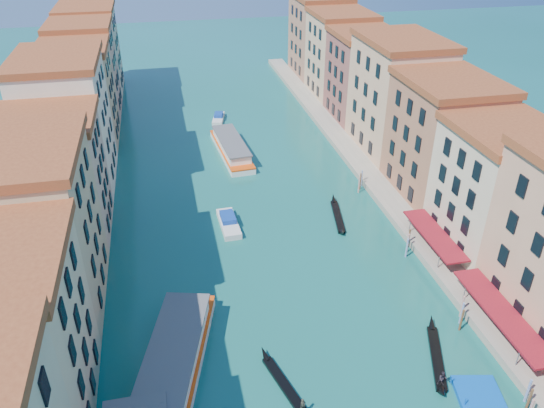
{
  "coord_description": "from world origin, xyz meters",
  "views": [
    {
      "loc": [
        -10.87,
        -13.14,
        41.5
      ],
      "look_at": [
        2.07,
        46.93,
        5.63
      ],
      "focal_mm": 35.0,
      "sensor_mm": 36.0,
      "label": 1
    }
  ],
  "objects_px": {
    "vaporetto_near": "(172,370)",
    "gondola_fore": "(285,385)",
    "gondola_right": "(437,358)",
    "blue_dock": "(482,403)",
    "vaporetto_far": "(231,148)"
  },
  "relations": [
    {
      "from": "vaporetto_far",
      "to": "gondola_fore",
      "type": "height_order",
      "value": "vaporetto_far"
    },
    {
      "from": "vaporetto_near",
      "to": "vaporetto_far",
      "type": "height_order",
      "value": "vaporetto_near"
    },
    {
      "from": "gondola_fore",
      "to": "gondola_right",
      "type": "relative_size",
      "value": 0.93
    },
    {
      "from": "vaporetto_near",
      "to": "vaporetto_far",
      "type": "relative_size",
      "value": 1.21
    },
    {
      "from": "vaporetto_near",
      "to": "gondola_right",
      "type": "distance_m",
      "value": 26.9
    },
    {
      "from": "vaporetto_near",
      "to": "blue_dock",
      "type": "bearing_deg",
      "value": -2.6
    },
    {
      "from": "gondola_fore",
      "to": "vaporetto_far",
      "type": "bearing_deg",
      "value": 71.51
    },
    {
      "from": "gondola_right",
      "to": "gondola_fore",
      "type": "bearing_deg",
      "value": -159.29
    },
    {
      "from": "vaporetto_near",
      "to": "gondola_fore",
      "type": "distance_m",
      "value": 11.16
    },
    {
      "from": "vaporetto_near",
      "to": "gondola_fore",
      "type": "bearing_deg",
      "value": -1.5
    },
    {
      "from": "vaporetto_far",
      "to": "blue_dock",
      "type": "relative_size",
      "value": 2.75
    },
    {
      "from": "vaporetto_near",
      "to": "blue_dock",
      "type": "height_order",
      "value": "vaporetto_near"
    },
    {
      "from": "gondola_right",
      "to": "blue_dock",
      "type": "bearing_deg",
      "value": -54.62
    },
    {
      "from": "vaporetto_far",
      "to": "gondola_right",
      "type": "bearing_deg",
      "value": -81.02
    },
    {
      "from": "vaporetto_near",
      "to": "blue_dock",
      "type": "relative_size",
      "value": 3.32
    }
  ]
}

